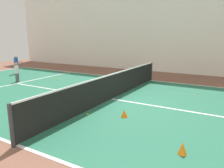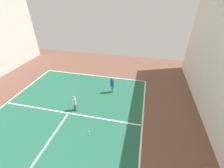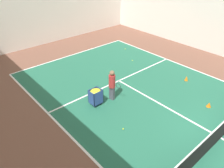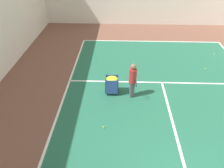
{
  "view_description": "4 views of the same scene",
  "coord_description": "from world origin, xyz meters",
  "views": [
    {
      "loc": [
        7.71,
        4.45,
        2.6
      ],
      "look_at": [
        0.0,
        0.0,
        0.65
      ],
      "focal_mm": 35.0,
      "sensor_mm": 36.0,
      "label": 1
    },
    {
      "loc": [
        -4.29,
        0.07,
        6.61
      ],
      "look_at": [
        -2.19,
        -9.09,
        0.74
      ],
      "focal_mm": 24.0,
      "sensor_mm": 36.0,
      "label": 2
    },
    {
      "loc": [
        -7.71,
        -1.96,
        6.61
      ],
      "look_at": [
        -1.55,
        5.07,
        0.92
      ],
      "focal_mm": 35.0,
      "sensor_mm": 36.0,
      "label": 3
    },
    {
      "loc": [
        -2.16,
        -2.89,
        6.12
      ],
      "look_at": [
        -2.46,
        5.26,
        0.51
      ],
      "focal_mm": 35.0,
      "sensor_mm": 36.0,
      "label": 4
    }
  ],
  "objects": [
    {
      "name": "line_service_far",
      "position": [
        0.0,
        6.22,
        0.01
      ],
      "size": [
        9.28,
        0.1,
        0.0
      ],
      "primitive_type": "cube",
      "color": "white",
      "rests_on": "ground"
    },
    {
      "name": "tennis_ball_6",
      "position": [
        2.59,
        7.62,
        0.04
      ],
      "size": [
        0.07,
        0.07,
        0.07
      ],
      "primitive_type": "sphere",
      "color": "yellow",
      "rests_on": "ground"
    },
    {
      "name": "training_cone_1",
      "position": [
        1.62,
        1.41,
        0.12
      ],
      "size": [
        0.23,
        0.23,
        0.24
      ],
      "primitive_type": "cone",
      "color": "orange",
      "rests_on": "ground"
    },
    {
      "name": "line_centre_service",
      "position": [
        0.0,
        0.0,
        0.01
      ],
      "size": [
        0.1,
        12.43,
        0.0
      ],
      "primitive_type": "cube",
      "color": "white",
      "rests_on": "ground"
    },
    {
      "name": "tennis_ball_8",
      "position": [
        -2.7,
        3.03,
        0.04
      ],
      "size": [
        0.07,
        0.07,
        0.07
      ],
      "primitive_type": "sphere",
      "color": "yellow",
      "rests_on": "ground"
    },
    {
      "name": "ground_plane",
      "position": [
        0.0,
        0.0,
        0.0
      ],
      "size": [
        33.54,
        33.54,
        0.0
      ],
      "primitive_type": "plane",
      "color": "brown"
    },
    {
      "name": "ball_cart",
      "position": [
        -2.46,
        5.26,
        0.61
      ],
      "size": [
        0.58,
        0.5,
        0.87
      ],
      "color": "#2D478C",
      "rests_on": "ground"
    },
    {
      "name": "training_cone_2",
      "position": [
        3.05,
        3.59,
        0.15
      ],
      "size": [
        0.21,
        0.21,
        0.29
      ],
      "primitive_type": "cone",
      "color": "orange",
      "rests_on": "ground"
    },
    {
      "name": "court_playing_area",
      "position": [
        0.0,
        0.0,
        0.0
      ],
      "size": [
        9.28,
        22.6,
        0.0
      ],
      "color": "#23664C",
      "rests_on": "ground"
    },
    {
      "name": "tennis_net",
      "position": [
        0.0,
        0.0,
        0.56
      ],
      "size": [
        9.58,
        0.1,
        1.09
      ],
      "color": "#2D2D33",
      "rests_on": "ground"
    },
    {
      "name": "line_baseline_far",
      "position": [
        0.0,
        11.3,
        0.01
      ],
      "size": [
        9.28,
        0.1,
        0.0
      ],
      "primitive_type": "cube",
      "color": "white",
      "rests_on": "ground"
    },
    {
      "name": "coach_at_net",
      "position": [
        -1.55,
        5.06,
        0.96
      ],
      "size": [
        0.4,
        0.67,
        1.67
      ],
      "rotation": [
        0.0,
        0.0,
        -1.36
      ],
      "color": "#4C4C56",
      "rests_on": "ground"
    },
    {
      "name": "tennis_ball_3",
      "position": [
        3.69,
        9.48,
        0.04
      ],
      "size": [
        0.07,
        0.07,
        0.07
      ],
      "primitive_type": "sphere",
      "color": "yellow",
      "rests_on": "ground"
    }
  ]
}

